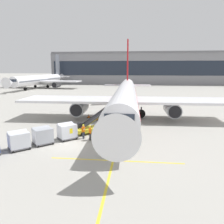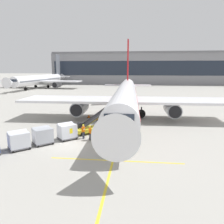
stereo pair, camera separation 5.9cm
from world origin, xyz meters
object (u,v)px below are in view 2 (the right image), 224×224
object	(u,v)px
baggage_cart_second	(43,135)
safety_cone_engine_keepout	(97,118)
baggage_cart_lead	(67,131)
parked_airplane	(125,97)
distant_airplane	(40,80)
ground_crew_wingwalker	(83,130)
safety_cone_wingtip	(89,116)
safety_cone_nose_mark	(92,118)
ground_crew_marshaller	(90,132)
ground_crew_by_loader	(75,131)
belt_loader	(90,126)
baggage_cart_third	(19,140)
ground_crew_by_carts	(71,132)

from	to	relation	value
baggage_cart_second	safety_cone_engine_keepout	world-z (taller)	baggage_cart_second
baggage_cart_lead	baggage_cart_second	distance (m)	2.86
parked_airplane	distant_airplane	distance (m)	64.25
safety_cone_engine_keepout	parked_airplane	bearing A→B (deg)	16.65
ground_crew_wingwalker	safety_cone_engine_keepout	distance (m)	9.47
safety_cone_wingtip	safety_cone_nose_mark	distance (m)	1.72
parked_airplane	ground_crew_marshaller	xyz separation A→B (m)	(-3.48, -11.20, -2.54)
safety_cone_wingtip	safety_cone_engine_keepout	bearing A→B (deg)	-40.94
parked_airplane	ground_crew_by_loader	world-z (taller)	parked_airplane
safety_cone_engine_keepout	baggage_cart_second	bearing A→B (deg)	-108.23
parked_airplane	belt_loader	distance (m)	9.67
baggage_cart_third	ground_crew_wingwalker	bearing A→B (deg)	35.29
baggage_cart_lead	safety_cone_nose_mark	bearing A→B (deg)	84.31
safety_cone_engine_keepout	ground_crew_wingwalker	bearing A→B (deg)	-89.55
safety_cone_wingtip	distant_airplane	size ratio (longest dim) A/B	0.01
baggage_cart_lead	baggage_cart_second	bearing A→B (deg)	-137.46
baggage_cart_lead	ground_crew_marshaller	distance (m)	2.71
ground_crew_marshaller	safety_cone_engine_keepout	size ratio (longest dim) A/B	2.79
belt_loader	baggage_cart_third	bearing A→B (deg)	-132.79
parked_airplane	belt_loader	size ratio (longest dim) A/B	9.04
belt_loader	safety_cone_wingtip	xyz separation A→B (m)	(-1.98, 8.47, -0.59)
baggage_cart_second	ground_crew_wingwalker	distance (m)	4.59
belt_loader	baggage_cart_third	distance (m)	8.79
baggage_cart_lead	baggage_cart_second	xyz separation A→B (m)	(-2.11, -1.93, 0.00)
baggage_cart_second	baggage_cart_third	bearing A→B (deg)	-135.73
baggage_cart_second	ground_crew_wingwalker	world-z (taller)	baggage_cart_second
ground_crew_wingwalker	safety_cone_wingtip	xyz separation A→B (m)	(-1.73, 10.88, -0.69)
belt_loader	baggage_cart_lead	world-z (taller)	belt_loader
ground_crew_marshaller	safety_cone_wingtip	bearing A→B (deg)	102.93
baggage_cart_third	safety_cone_wingtip	world-z (taller)	baggage_cart_third
belt_loader	safety_cone_nose_mark	bearing A→B (deg)	99.17
belt_loader	safety_cone_engine_keepout	size ratio (longest dim) A/B	7.59
ground_crew_marshaller	ground_crew_wingwalker	distance (m)	0.97
ground_crew_by_loader	ground_crew_marshaller	bearing A→B (deg)	-8.10
baggage_cart_third	ground_crew_by_carts	size ratio (longest dim) A/B	1.46
ground_crew_by_loader	ground_crew_marshaller	xyz separation A→B (m)	(1.77, -0.25, 0.00)
baggage_cart_second	safety_cone_nose_mark	size ratio (longest dim) A/B	3.39
safety_cone_nose_mark	distant_airplane	size ratio (longest dim) A/B	0.02
ground_crew_by_carts	ground_crew_wingwalker	distance (m)	1.50
belt_loader	ground_crew_by_carts	xyz separation A→B (m)	(-1.53, -3.20, 0.10)
ground_crew_marshaller	baggage_cart_third	bearing A→B (deg)	-151.23
baggage_cart_third	belt_loader	bearing A→B (deg)	47.21
baggage_cart_third	safety_cone_wingtip	bearing A→B (deg)	75.04
parked_airplane	baggage_cart_lead	distance (m)	13.01
parked_airplane	ground_crew_marshaller	distance (m)	11.99
baggage_cart_lead	distant_airplane	xyz separation A→B (m)	(-31.38, 63.28, 2.39)
ground_crew_wingwalker	baggage_cart_second	bearing A→B (deg)	-149.51
parked_airplane	baggage_cart_lead	bearing A→B (deg)	-119.02
baggage_cart_second	ground_crew_by_carts	world-z (taller)	baggage_cart_second
baggage_cart_lead	belt_loader	bearing A→B (deg)	53.10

